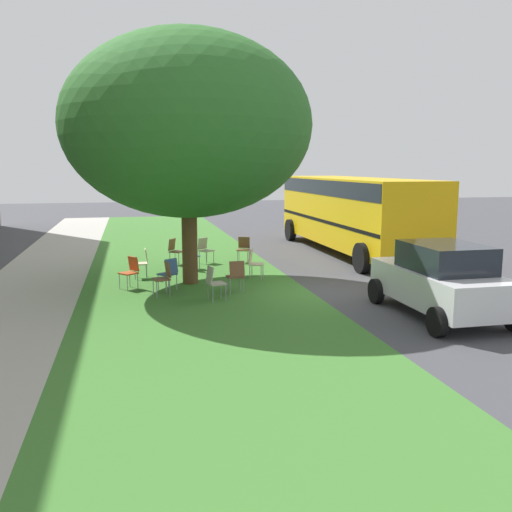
{
  "coord_description": "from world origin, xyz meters",
  "views": [
    {
      "loc": [
        -13.67,
        4.82,
        3.31
      ],
      "look_at": [
        1.08,
        1.48,
        0.87
      ],
      "focal_mm": 38.92,
      "sensor_mm": 36.0,
      "label": 1
    }
  ],
  "objects_px": {
    "chair_0": "(254,261)",
    "chair_4": "(164,276)",
    "chair_6": "(205,248)",
    "chair_3": "(169,272)",
    "chair_1": "(143,261)",
    "chair_9": "(214,281)",
    "chair_8": "(130,270)",
    "school_bus": "(352,207)",
    "parked_car": "(441,279)",
    "chair_2": "(236,274)",
    "chair_7": "(244,247)",
    "chair_5": "(190,254)",
    "chair_10": "(175,249)",
    "street_tree": "(187,126)"
  },
  "relations": [
    {
      "from": "chair_5",
      "to": "chair_10",
      "type": "xyz_separation_m",
      "value": [
        1.06,
        0.41,
        0.0
      ]
    },
    {
      "from": "chair_0",
      "to": "chair_6",
      "type": "xyz_separation_m",
      "value": [
        2.99,
        1.07,
        0.0
      ]
    },
    {
      "from": "chair_3",
      "to": "chair_1",
      "type": "bearing_deg",
      "value": 18.8
    },
    {
      "from": "chair_6",
      "to": "chair_8",
      "type": "bearing_deg",
      "value": 144.94
    },
    {
      "from": "chair_2",
      "to": "chair_5",
      "type": "distance_m",
      "value": 3.85
    },
    {
      "from": "chair_4",
      "to": "chair_6",
      "type": "bearing_deg",
      "value": -19.91
    },
    {
      "from": "chair_0",
      "to": "chair_7",
      "type": "xyz_separation_m",
      "value": [
        2.92,
        -0.27,
        0.0
      ]
    },
    {
      "from": "chair_0",
      "to": "chair_7",
      "type": "bearing_deg",
      "value": -5.38
    },
    {
      "from": "chair_4",
      "to": "chair_5",
      "type": "distance_m",
      "value": 3.74
    },
    {
      "from": "chair_1",
      "to": "street_tree",
      "type": "bearing_deg",
      "value": -129.11
    },
    {
      "from": "street_tree",
      "to": "chair_6",
      "type": "height_order",
      "value": "street_tree"
    },
    {
      "from": "chair_6",
      "to": "chair_7",
      "type": "distance_m",
      "value": 1.35
    },
    {
      "from": "chair_9",
      "to": "school_bus",
      "type": "distance_m",
      "value": 9.24
    },
    {
      "from": "chair_1",
      "to": "chair_7",
      "type": "xyz_separation_m",
      "value": [
        2.09,
        -3.5,
        0.0
      ]
    },
    {
      "from": "street_tree",
      "to": "chair_6",
      "type": "relative_size",
      "value": 7.9
    },
    {
      "from": "chair_8",
      "to": "parked_car",
      "type": "bearing_deg",
      "value": -123.43
    },
    {
      "from": "street_tree",
      "to": "chair_1",
      "type": "height_order",
      "value": "street_tree"
    },
    {
      "from": "chair_7",
      "to": "parked_car",
      "type": "bearing_deg",
      "value": -160.28
    },
    {
      "from": "chair_0",
      "to": "chair_2",
      "type": "relative_size",
      "value": 1.0
    },
    {
      "from": "chair_0",
      "to": "chair_9",
      "type": "height_order",
      "value": "same"
    },
    {
      "from": "street_tree",
      "to": "chair_4",
      "type": "height_order",
      "value": "street_tree"
    },
    {
      "from": "chair_4",
      "to": "parked_car",
      "type": "xyz_separation_m",
      "value": [
        -3.4,
        -5.88,
        0.32
      ]
    },
    {
      "from": "chair_5",
      "to": "chair_10",
      "type": "relative_size",
      "value": 1.0
    },
    {
      "from": "chair_3",
      "to": "chair_2",
      "type": "bearing_deg",
      "value": -113.96
    },
    {
      "from": "chair_0",
      "to": "parked_car",
      "type": "relative_size",
      "value": 0.24
    },
    {
      "from": "chair_8",
      "to": "school_bus",
      "type": "bearing_deg",
      "value": -60.65
    },
    {
      "from": "chair_3",
      "to": "chair_9",
      "type": "relative_size",
      "value": 1.0
    },
    {
      "from": "parked_car",
      "to": "chair_4",
      "type": "bearing_deg",
      "value": 59.99
    },
    {
      "from": "chair_3",
      "to": "parked_car",
      "type": "distance_m",
      "value": 6.96
    },
    {
      "from": "chair_9",
      "to": "street_tree",
      "type": "bearing_deg",
      "value": 8.67
    },
    {
      "from": "chair_4",
      "to": "chair_10",
      "type": "xyz_separation_m",
      "value": [
        4.64,
        -0.65,
        0.0
      ]
    },
    {
      "from": "chair_2",
      "to": "parked_car",
      "type": "bearing_deg",
      "value": -128.67
    },
    {
      "from": "chair_8",
      "to": "chair_9",
      "type": "xyz_separation_m",
      "value": [
        -1.92,
        -2.02,
        0.0
      ]
    },
    {
      "from": "chair_4",
      "to": "chair_5",
      "type": "height_order",
      "value": "same"
    },
    {
      "from": "chair_4",
      "to": "street_tree",
      "type": "bearing_deg",
      "value": -30.4
    },
    {
      "from": "chair_4",
      "to": "chair_2",
      "type": "bearing_deg",
      "value": -95.49
    },
    {
      "from": "chair_2",
      "to": "chair_4",
      "type": "height_order",
      "value": "same"
    },
    {
      "from": "school_bus",
      "to": "parked_car",
      "type": "bearing_deg",
      "value": 169.92
    },
    {
      "from": "chair_1",
      "to": "chair_3",
      "type": "height_order",
      "value": "same"
    },
    {
      "from": "chair_0",
      "to": "chair_6",
      "type": "bearing_deg",
      "value": 19.73
    },
    {
      "from": "chair_3",
      "to": "chair_4",
      "type": "bearing_deg",
      "value": 163.62
    },
    {
      "from": "chair_1",
      "to": "chair_9",
      "type": "bearing_deg",
      "value": -153.72
    },
    {
      "from": "street_tree",
      "to": "chair_10",
      "type": "height_order",
      "value": "street_tree"
    },
    {
      "from": "chair_3",
      "to": "chair_4",
      "type": "height_order",
      "value": "same"
    },
    {
      "from": "chair_0",
      "to": "chair_4",
      "type": "relative_size",
      "value": 1.0
    },
    {
      "from": "chair_10",
      "to": "school_bus",
      "type": "height_order",
      "value": "school_bus"
    },
    {
      "from": "chair_8",
      "to": "school_bus",
      "type": "xyz_separation_m",
      "value": [
        4.69,
        -8.35,
        1.24
      ]
    },
    {
      "from": "chair_7",
      "to": "chair_10",
      "type": "bearing_deg",
      "value": 88.01
    },
    {
      "from": "chair_5",
      "to": "chair_1",
      "type": "bearing_deg",
      "value": 126.14
    },
    {
      "from": "parked_car",
      "to": "school_bus",
      "type": "xyz_separation_m",
      "value": [
        9.13,
        -1.62,
        0.92
      ]
    }
  ]
}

